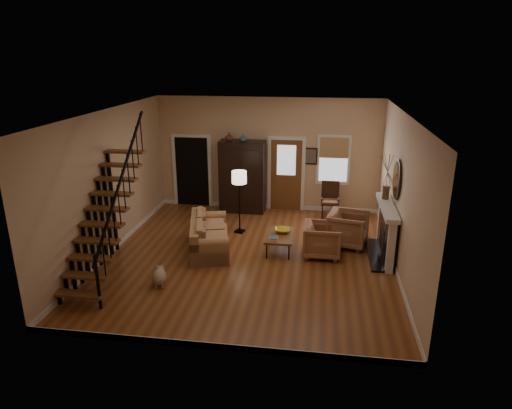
# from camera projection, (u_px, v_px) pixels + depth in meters

# --- Properties ---
(room) EXTENTS (7.00, 7.33, 3.30)m
(room) POSITION_uv_depth(u_px,v_px,m) (244.00, 174.00, 11.78)
(room) COLOR brown
(room) RESTS_ON ground
(staircase) EXTENTS (0.94, 2.80, 3.20)m
(staircase) POSITION_uv_depth(u_px,v_px,m) (103.00, 204.00, 9.20)
(staircase) COLOR brown
(staircase) RESTS_ON ground
(fireplace) EXTENTS (0.33, 1.95, 2.30)m
(fireplace) POSITION_uv_depth(u_px,v_px,m) (388.00, 226.00, 10.36)
(fireplace) COLOR black
(fireplace) RESTS_ON ground
(armoire) EXTENTS (1.30, 0.60, 2.10)m
(armoire) POSITION_uv_depth(u_px,v_px,m) (242.00, 177.00, 13.27)
(armoire) COLOR black
(armoire) RESTS_ON ground
(vase_a) EXTENTS (0.24, 0.24, 0.25)m
(vase_a) POSITION_uv_depth(u_px,v_px,m) (229.00, 137.00, 12.85)
(vase_a) COLOR #4C2619
(vase_a) RESTS_ON armoire
(vase_b) EXTENTS (0.20, 0.20, 0.21)m
(vase_b) POSITION_uv_depth(u_px,v_px,m) (243.00, 138.00, 12.80)
(vase_b) COLOR #334C60
(vase_b) RESTS_ON armoire
(sofa) EXTENTS (1.31, 2.14, 0.74)m
(sofa) POSITION_uv_depth(u_px,v_px,m) (209.00, 235.00, 10.84)
(sofa) COLOR #AF7C4F
(sofa) RESTS_ON ground
(coffee_table) EXTENTS (0.64, 1.09, 0.42)m
(coffee_table) POSITION_uv_depth(u_px,v_px,m) (280.00, 243.00, 10.82)
(coffee_table) COLOR brown
(coffee_table) RESTS_ON ground
(bowl) EXTENTS (0.37, 0.37, 0.09)m
(bowl) POSITION_uv_depth(u_px,v_px,m) (282.00, 230.00, 10.87)
(bowl) COLOR gold
(bowl) RESTS_ON coffee_table
(books) EXTENTS (0.20, 0.27, 0.05)m
(books) POSITION_uv_depth(u_px,v_px,m) (273.00, 238.00, 10.48)
(books) COLOR beige
(books) RESTS_ON coffee_table
(armchair_left) EXTENTS (0.86, 0.83, 0.78)m
(armchair_left) POSITION_uv_depth(u_px,v_px,m) (322.00, 240.00, 10.51)
(armchair_left) COLOR brown
(armchair_left) RESTS_ON ground
(armchair_right) EXTENTS (1.11, 1.09, 0.85)m
(armchair_right) POSITION_uv_depth(u_px,v_px,m) (348.00, 229.00, 11.06)
(armchair_right) COLOR brown
(armchair_right) RESTS_ON ground
(floor_lamp) EXTENTS (0.47, 0.47, 1.65)m
(floor_lamp) POSITION_uv_depth(u_px,v_px,m) (239.00, 202.00, 11.74)
(floor_lamp) COLOR black
(floor_lamp) RESTS_ON ground
(side_chair) EXTENTS (0.54, 0.54, 1.02)m
(side_chair) POSITION_uv_depth(u_px,v_px,m) (330.00, 200.00, 12.91)
(side_chair) COLOR #371E11
(side_chair) RESTS_ON ground
(dog) EXTENTS (0.41, 0.55, 0.36)m
(dog) POSITION_uv_depth(u_px,v_px,m) (159.00, 278.00, 9.21)
(dog) COLOR tan
(dog) RESTS_ON ground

